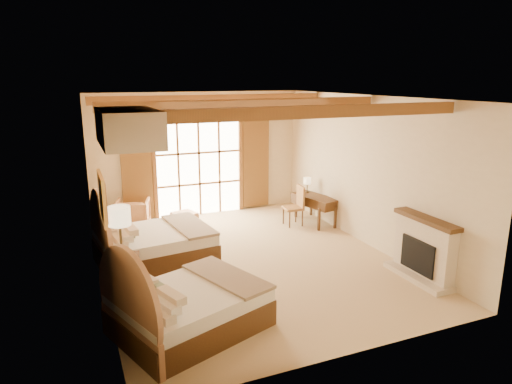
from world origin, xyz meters
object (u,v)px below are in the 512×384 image
bed_far (147,243)px  nightstand (124,276)px  desk (315,208)px  bed_near (180,306)px  armchair (133,214)px

bed_far → nightstand: (-0.59, -1.22, -0.09)m
desk → bed_far: bearing=179.1°
desk → bed_near: bearing=-153.3°
nightstand → armchair: size_ratio=0.85×
bed_far → nightstand: bed_far is taller
bed_far → bed_near: bearing=-96.5°
bed_near → desk: size_ratio=1.83×
armchair → bed_far: bearing=104.5°
nightstand → bed_near: bearing=-60.5°
armchair → desk: 4.47m
bed_near → armchair: 5.00m
bed_near → nightstand: (-0.61, 1.47, -0.07)m
bed_near → nightstand: 1.59m
bed_far → armchair: bearing=82.0°
armchair → desk: size_ratio=0.58×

